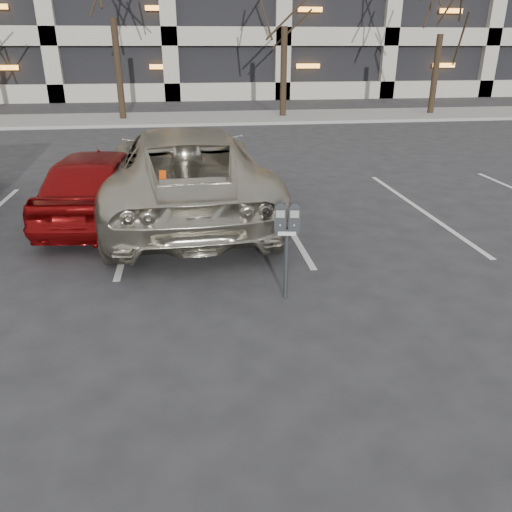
% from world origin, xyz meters
% --- Properties ---
extents(ground, '(140.00, 140.00, 0.00)m').
position_xyz_m(ground, '(0.00, 0.00, 0.00)').
color(ground, '#28282B').
rests_on(ground, ground).
extents(sidewalk, '(80.00, 4.00, 0.12)m').
position_xyz_m(sidewalk, '(0.00, 16.00, 0.06)').
color(sidewalk, gray).
rests_on(sidewalk, ground).
extents(stall_lines, '(16.90, 5.20, 0.00)m').
position_xyz_m(stall_lines, '(-1.40, 2.30, 0.01)').
color(stall_lines, silver).
rests_on(stall_lines, ground).
extents(parking_meter, '(0.34, 0.18, 1.25)m').
position_xyz_m(parking_meter, '(0.82, -1.07, 0.96)').
color(parking_meter, black).
rests_on(parking_meter, ground).
extents(suv_silver, '(3.07, 6.15, 1.68)m').
position_xyz_m(suv_silver, '(-0.37, 2.56, 0.84)').
color(suv_silver, '#AEA894').
rests_on(suv_silver, ground).
extents(car_red, '(1.97, 4.11, 1.35)m').
position_xyz_m(car_red, '(-1.96, 2.55, 0.68)').
color(car_red, maroon).
rests_on(car_red, ground).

